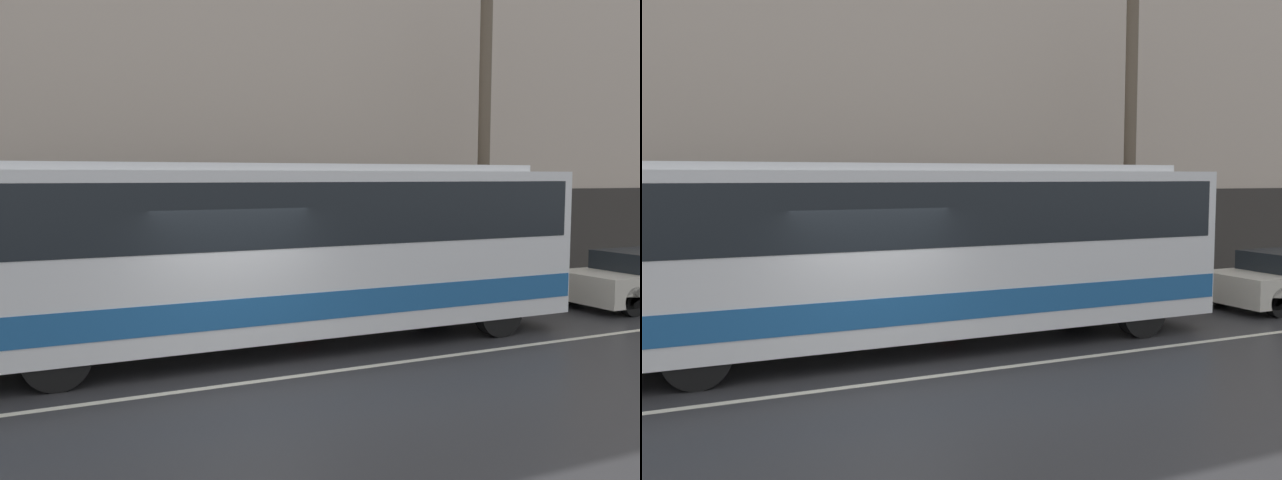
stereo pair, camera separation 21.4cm
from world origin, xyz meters
TOP-DOWN VIEW (x-y plane):
  - ground_plane at (0.00, 0.00)m, footprint 60.00×60.00m
  - sidewalk at (0.00, 5.34)m, footprint 60.00×2.68m
  - building_facade at (0.00, 6.82)m, footprint 60.00×0.35m
  - lane_stripe at (0.00, 0.00)m, footprint 54.00×0.14m
  - transit_bus at (0.96, 1.89)m, footprint 11.82×2.48m
  - utility_pole_near at (7.91, 4.63)m, footprint 0.30×0.30m
  - pedestrian_waiting at (3.02, 4.58)m, footprint 0.36×0.36m

SIDE VIEW (x-z plane):
  - ground_plane at x=0.00m, z-range 0.00..0.00m
  - lane_stripe at x=0.00m, z-range 0.00..0.01m
  - sidewalk at x=0.00m, z-range 0.00..0.12m
  - pedestrian_waiting at x=3.02m, z-range 0.07..1.78m
  - transit_bus at x=0.96m, z-range 0.21..3.41m
  - utility_pole_near at x=7.91m, z-range 0.12..7.75m
  - building_facade at x=0.00m, z-range -0.19..10.29m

